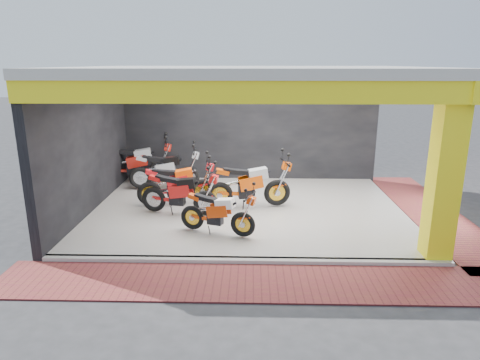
% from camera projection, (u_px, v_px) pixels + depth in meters
% --- Properties ---
extents(ground, '(80.00, 80.00, 0.00)m').
position_uv_depth(ground, '(247.00, 242.00, 9.36)').
color(ground, '#2D2D30').
rests_on(ground, ground).
extents(showroom_floor, '(8.00, 6.00, 0.10)m').
position_uv_depth(showroom_floor, '(248.00, 210.00, 11.28)').
color(showroom_floor, silver).
rests_on(showroom_floor, ground).
extents(showroom_ceiling, '(8.40, 6.40, 0.20)m').
position_uv_depth(showroom_ceiling, '(248.00, 71.00, 10.34)').
color(showroom_ceiling, beige).
rests_on(showroom_ceiling, corner_column).
extents(back_wall, '(8.20, 0.20, 3.50)m').
position_uv_depth(back_wall, '(249.00, 128.00, 13.81)').
color(back_wall, black).
rests_on(back_wall, ground).
extents(left_wall, '(0.20, 6.20, 3.50)m').
position_uv_depth(left_wall, '(88.00, 145.00, 10.94)').
color(left_wall, black).
rests_on(left_wall, ground).
extents(corner_column, '(0.50, 0.50, 3.50)m').
position_uv_depth(corner_column, '(445.00, 175.00, 8.08)').
color(corner_column, '#FFF215').
rests_on(corner_column, ground).
extents(header_beam_front, '(8.40, 0.30, 0.40)m').
position_uv_depth(header_beam_front, '(247.00, 92.00, 7.52)').
color(header_beam_front, '#FFF215').
rests_on(header_beam_front, corner_column).
extents(header_beam_right, '(0.30, 6.40, 0.40)m').
position_uv_depth(header_beam_right, '(414.00, 84.00, 10.31)').
color(header_beam_right, '#FFF215').
rests_on(header_beam_right, corner_column).
extents(floor_kerb, '(8.00, 0.20, 0.10)m').
position_uv_depth(floor_kerb, '(246.00, 261.00, 8.37)').
color(floor_kerb, silver).
rests_on(floor_kerb, ground).
extents(paver_front, '(9.00, 1.40, 0.03)m').
position_uv_depth(paver_front, '(245.00, 282.00, 7.62)').
color(paver_front, maroon).
rests_on(paver_front, ground).
extents(paver_right, '(1.40, 7.00, 0.03)m').
position_uv_depth(paver_right, '(431.00, 213.00, 11.16)').
color(paver_right, maroon).
rests_on(paver_right, ground).
extents(moto_hero, '(2.01, 1.27, 1.15)m').
position_uv_depth(moto_hero, '(243.00, 212.00, 9.21)').
color(moto_hero, '#D83D09').
rests_on(moto_hero, showroom_floor).
extents(moto_row_a, '(2.48, 1.27, 1.45)m').
position_uv_depth(moto_row_a, '(277.00, 180.00, 11.20)').
color(moto_row_a, '#DF4E09').
rests_on(moto_row_a, showroom_floor).
extents(moto_row_b, '(2.24, 1.19, 1.30)m').
position_uv_depth(moto_row_b, '(205.00, 191.00, 10.48)').
color(moto_row_b, red).
rests_on(moto_row_b, showroom_floor).
extents(moto_row_c, '(2.29, 1.24, 1.33)m').
position_uv_depth(moto_row_c, '(202.00, 180.00, 11.48)').
color(moto_row_c, red).
rests_on(moto_row_c, showroom_floor).
extents(moto_row_d, '(2.30, 1.04, 1.36)m').
position_uv_depth(moto_row_d, '(188.00, 167.00, 12.83)').
color(moto_row_d, '#9D9FA4').
rests_on(moto_row_d, showroom_floor).
extents(moto_row_e, '(2.54, 1.34, 1.48)m').
position_uv_depth(moto_row_e, '(160.00, 159.00, 13.55)').
color(moto_row_e, '#AC1C12').
rests_on(moto_row_e, showroom_floor).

